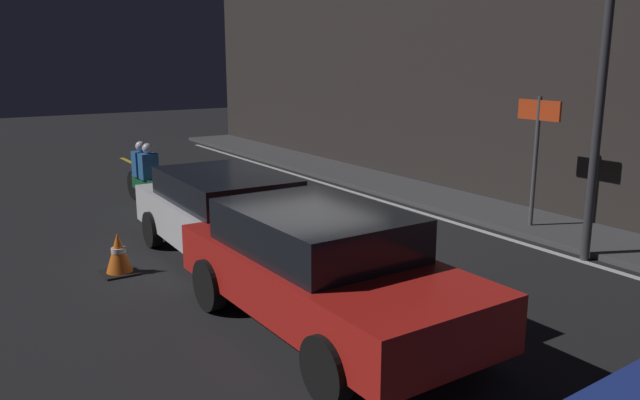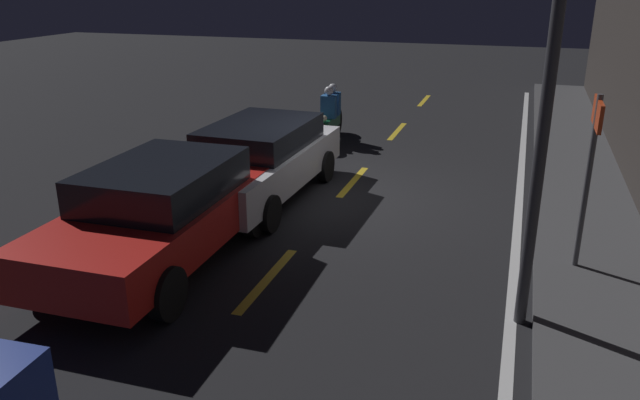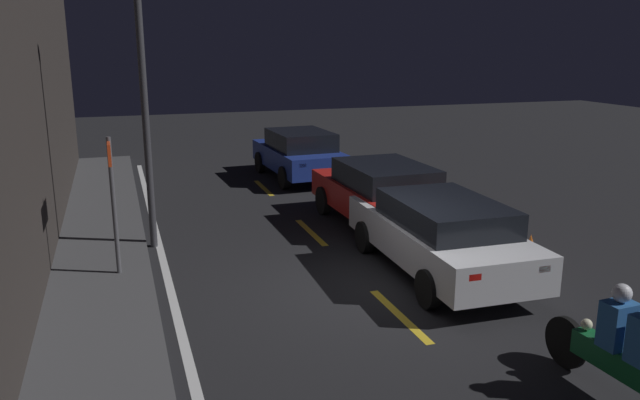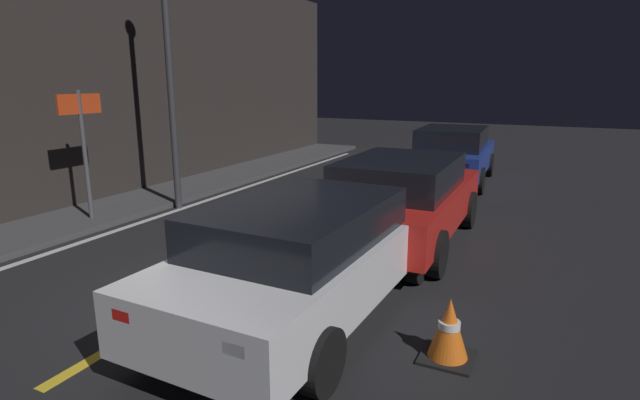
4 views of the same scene
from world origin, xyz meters
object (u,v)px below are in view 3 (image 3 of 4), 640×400
at_px(taxi_red, 382,192).
at_px(street_lamp, 143,85).
at_px(motorcycle, 627,351).
at_px(shop_sign, 112,179).
at_px(traffic_cone_near, 530,252).
at_px(sedan_white, 440,233).
at_px(sedan_blue, 299,153).

height_order(taxi_red, street_lamp, street_lamp).
height_order(motorcycle, shop_sign, shop_sign).
xyz_separation_m(motorcycle, traffic_cone_near, (4.10, -1.75, -0.34)).
bearing_deg(shop_sign, motorcycle, -137.48).
bearing_deg(shop_sign, street_lamp, -23.07).
xyz_separation_m(sedan_white, traffic_cone_near, (-0.31, -1.70, -0.44)).
bearing_deg(sedan_blue, taxi_red, -179.61).
bearing_deg(sedan_blue, traffic_cone_near, -171.19).
xyz_separation_m(sedan_white, motorcycle, (-4.40, 0.05, -0.09)).
bearing_deg(street_lamp, motorcycle, -147.96).
bearing_deg(motorcycle, taxi_red, -5.34).
relative_size(traffic_cone_near, street_lamp, 0.11).
xyz_separation_m(taxi_red, street_lamp, (0.13, 4.96, 2.45)).
bearing_deg(traffic_cone_near, shop_sign, 75.88).
distance_m(sedan_white, taxi_red, 3.00).
bearing_deg(traffic_cone_near, sedan_white, 79.81).
height_order(sedan_white, taxi_red, taxi_red).
height_order(taxi_red, motorcycle, taxi_red).
distance_m(sedan_white, traffic_cone_near, 1.78).
bearing_deg(motorcycle, sedan_white, -4.06).
bearing_deg(taxi_red, shop_sign, 104.04).
bearing_deg(sedan_white, shop_sign, 76.08).
bearing_deg(sedan_white, street_lamp, 58.11).
bearing_deg(motorcycle, street_lamp, 28.64).
bearing_deg(street_lamp, shop_sign, 156.93).
xyz_separation_m(motorcycle, shop_sign, (5.90, 5.41, 1.14)).
height_order(motorcycle, traffic_cone_near, motorcycle).
xyz_separation_m(taxi_red, motorcycle, (-7.40, 0.25, -0.13)).
xyz_separation_m(sedan_blue, motorcycle, (-12.90, -0.05, -0.13)).
bearing_deg(shop_sign, sedan_blue, -37.39).
height_order(taxi_red, sedan_blue, sedan_blue).
relative_size(sedan_blue, shop_sign, 1.72).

